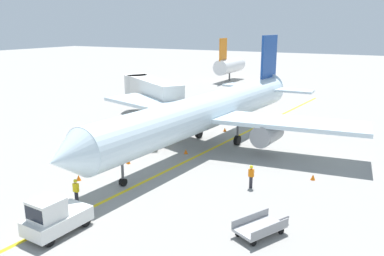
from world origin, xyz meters
TOP-DOWN VIEW (x-y plane):
  - ground_plane at (0.00, 0.00)m, footprint 300.00×300.00m
  - taxi_line_yellow at (1.17, 5.00)m, footprint 7.81×79.68m
  - airliner at (1.22, 13.89)m, footprint 28.48×35.34m
  - jet_bridge at (-10.89, 21.33)m, footprint 12.07×9.14m
  - pushback_tug at (1.01, -5.28)m, footprint 2.14×3.72m
  - baggage_tug_near_wing at (-5.24, 5.89)m, footprint 2.52×2.68m
  - belt_loader_forward_hold at (-3.89, 10.89)m, footprint 4.07×4.71m
  - baggage_cart_loaded at (11.04, -0.06)m, footprint 2.63×3.73m
  - ground_crew_marshaller at (-0.67, -1.91)m, footprint 0.36×0.24m
  - ground_crew_wing_walker at (8.31, 5.90)m, footprint 0.36×0.24m
  - safety_cone_nose_left at (0.45, 19.19)m, footprint 0.36×0.36m
  - safety_cone_nose_right at (-3.45, 1.12)m, footprint 0.36×0.36m
  - safety_cone_wingtip_left at (0.48, 10.45)m, footprint 0.36×0.36m
  - safety_cone_wingtip_right at (-2.45, 5.85)m, footprint 0.36×0.36m
  - safety_cone_tail_area at (11.88, 9.52)m, footprint 0.36×0.36m
  - distant_aircraft_far_left at (-15.27, 57.10)m, footprint 3.00×10.10m

SIDE VIEW (x-z plane):
  - ground_plane at x=0.00m, z-range 0.00..0.00m
  - taxi_line_yellow at x=1.17m, z-range 0.00..0.01m
  - safety_cone_nose_left at x=0.45m, z-range 0.00..0.44m
  - safety_cone_nose_right at x=-3.45m, z-range 0.00..0.44m
  - safety_cone_wingtip_left at x=0.48m, z-range 0.00..0.44m
  - safety_cone_wingtip_right at x=-2.45m, z-range 0.00..0.44m
  - safety_cone_tail_area at x=11.88m, z-range 0.00..0.44m
  - baggage_cart_loaded at x=11.04m, z-range 0.00..0.94m
  - belt_loader_forward_hold at x=-3.89m, z-range -0.52..2.07m
  - ground_crew_marshaller at x=-0.67m, z-range 0.06..1.76m
  - ground_crew_wing_walker at x=8.31m, z-range 0.06..1.76m
  - baggage_tug_near_wing at x=-5.24m, z-range -0.12..1.98m
  - pushback_tug at x=1.01m, z-range -0.11..2.09m
  - distant_aircraft_far_left at x=-15.27m, z-range -1.18..7.62m
  - airliner at x=1.22m, z-range -1.63..8.47m
  - jet_bridge at x=-10.89m, z-range 1.12..5.97m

